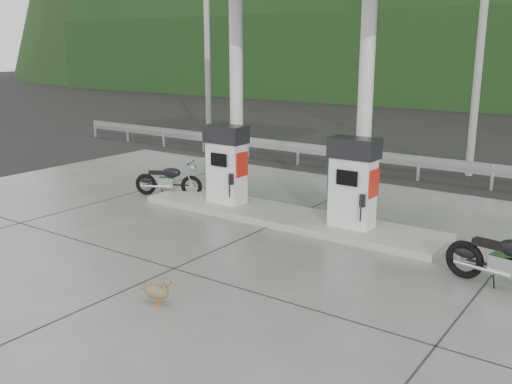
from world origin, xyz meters
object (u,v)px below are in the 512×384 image
Objects in this scene: gas_pump_right at (353,183)px; motorcycle_right at (509,263)px; motorcycle_left at (168,181)px; duck at (156,292)px; gas_pump_left at (226,164)px.

gas_pump_right is 0.94× the size of motorcycle_right.
gas_pump_right reaches higher than motorcycle_right.
motorcycle_left is at bearing 179.15° from gas_pump_right.
gas_pump_left is at bearing 104.49° from duck.
gas_pump_right is 3.65× the size of duck.
gas_pump_right is 3.48m from motorcycle_right.
duck is at bearing -100.44° from gas_pump_right.
gas_pump_left reaches higher than duck.
motorcycle_left reaches higher than duck.
gas_pump_left is at bearing 179.64° from motorcycle_right.
motorcycle_left is 0.86× the size of motorcycle_right.
gas_pump_right is at bearing -24.97° from motorcycle_left.
gas_pump_left is 6.55m from motorcycle_right.
gas_pump_left is 3.20m from gas_pump_right.
gas_pump_left is 1.00× the size of gas_pump_right.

